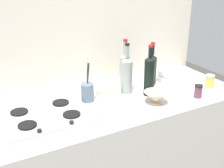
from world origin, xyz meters
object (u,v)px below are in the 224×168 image
stovetop_hob (45,116)px  wine_bottle_mid_left (125,68)px  wine_bottle_mid_right (152,68)px  butter_dish (109,92)px  utensil_crock (87,92)px  wine_bottle_leftmost (127,74)px  condiment_jar_rear (210,81)px  mixing_bowl (156,97)px  plate_stack (174,75)px  cutting_board (120,110)px  wine_bottle_rightmost (149,75)px  condiment_jar_front (198,91)px

stovetop_hob → wine_bottle_mid_left: bearing=18.4°
wine_bottle_mid_right → butter_dish: bearing=-174.9°
utensil_crock → wine_bottle_leftmost: bearing=-1.2°
wine_bottle_leftmost → condiment_jar_rear: (0.58, -0.21, -0.09)m
wine_bottle_mid_right → mixing_bowl: 0.35m
mixing_bowl → plate_stack: bearing=36.1°
wine_bottle_mid_right → condiment_jar_rear: wine_bottle_mid_right is taller
wine_bottle_leftmost → condiment_jar_rear: size_ratio=3.88×
cutting_board → condiment_jar_rear: bearing=1.2°
butter_dish → cutting_board: (-0.05, -0.23, -0.02)m
wine_bottle_leftmost → wine_bottle_rightmost: bearing=-43.6°
plate_stack → utensil_crock: bearing=-178.8°
mixing_bowl → condiment_jar_rear: (0.51, 0.04, 0.00)m
condiment_jar_rear → condiment_jar_front: bearing=-154.4°
wine_bottle_mid_right → condiment_jar_rear: size_ratio=3.50×
stovetop_hob → wine_bottle_mid_right: bearing=8.5°
wine_bottle_mid_left → butter_dish: bearing=-147.5°
wine_bottle_mid_right → stovetop_hob: bearing=-171.5°
cutting_board → plate_stack: bearing=21.5°
mixing_bowl → condiment_jar_front: 0.31m
mixing_bowl → condiment_jar_front: (0.31, -0.06, -0.00)m
wine_bottle_leftmost → butter_dish: (-0.14, 0.01, -0.10)m
wine_bottle_mid_right → plate_stack: bearing=-6.8°
wine_bottle_mid_right → wine_bottle_rightmost: (-0.13, -0.15, 0.02)m
wine_bottle_mid_left → cutting_board: wine_bottle_mid_left is taller
utensil_crock → butter_dish: bearing=1.9°
mixing_bowl → utensil_crock: bearing=145.1°
wine_bottle_mid_right → cutting_board: (-0.43, -0.27, -0.11)m
stovetop_hob → condiment_jar_front: (0.98, -0.22, 0.03)m
stovetop_hob → wine_bottle_rightmost: 0.73m
utensil_crock → cutting_board: (0.11, -0.23, -0.06)m
stovetop_hob → condiment_jar_rear: bearing=-6.0°
wine_bottle_mid_right → utensil_crock: (-0.54, -0.04, -0.06)m
butter_dish → wine_bottle_mid_right: bearing=5.1°
wine_bottle_rightmost → butter_dish: wine_bottle_rightmost is taller
plate_stack → wine_bottle_leftmost: 0.45m
plate_stack → utensil_crock: (-0.73, -0.02, 0.02)m
butter_dish → condiment_jar_front: 0.60m
condiment_jar_front → wine_bottle_mid_left: bearing=123.7°
wine_bottle_mid_left → condiment_jar_front: (0.30, -0.45, -0.08)m
stovetop_hob → cutting_board: bearing=-18.6°
wine_bottle_leftmost → butter_dish: wine_bottle_leftmost is taller
condiment_jar_front → cutting_board: bearing=171.7°
stovetop_hob → condiment_jar_rear: 1.19m
condiment_jar_rear → wine_bottle_leftmost: bearing=160.4°
condiment_jar_front → condiment_jar_rear: bearing=25.6°
wine_bottle_rightmost → utensil_crock: (-0.41, 0.11, -0.08)m
wine_bottle_mid_left → wine_bottle_rightmost: 0.25m
stovetop_hob → cutting_board: stovetop_hob is taller
wine_bottle_mid_left → wine_bottle_leftmost: bearing=-117.1°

